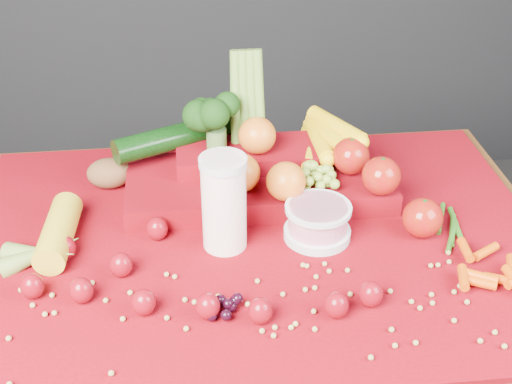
{
  "coord_description": "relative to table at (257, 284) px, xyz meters",
  "views": [
    {
      "loc": [
        -0.12,
        -1.05,
        1.53
      ],
      "look_at": [
        0.0,
        0.02,
        0.85
      ],
      "focal_mm": 50.0,
      "sensor_mm": 36.0,
      "label": 1
    }
  ],
  "objects": [
    {
      "name": "table",
      "position": [
        0.0,
        0.0,
        0.0
      ],
      "size": [
        1.1,
        0.8,
        0.75
      ],
      "color": "#3C240D",
      "rests_on": "ground"
    },
    {
      "name": "red_cloth",
      "position": [
        0.0,
        0.0,
        0.1
      ],
      "size": [
        1.05,
        0.75,
        0.01
      ],
      "primitive_type": "cube",
      "color": "maroon",
      "rests_on": "table"
    },
    {
      "name": "milk_glass",
      "position": [
        -0.06,
        -0.01,
        0.2
      ],
      "size": [
        0.08,
        0.08,
        0.18
      ],
      "rotation": [
        0.0,
        0.0,
        -0.28
      ],
      "color": "white",
      "rests_on": "red_cloth"
    },
    {
      "name": "yogurt_bowl",
      "position": [
        0.11,
        -0.01,
        0.14
      ],
      "size": [
        0.12,
        0.12,
        0.07
      ],
      "rotation": [
        0.0,
        0.0,
        -0.39
      ],
      "color": "silver",
      "rests_on": "red_cloth"
    },
    {
      "name": "strawberry_scatter",
      "position": [
        -0.15,
        -0.14,
        0.13
      ],
      "size": [
        0.58,
        0.28,
        0.05
      ],
      "color": "maroon",
      "rests_on": "red_cloth"
    },
    {
      "name": "dark_grape_cluster",
      "position": [
        -0.08,
        -0.19,
        0.12
      ],
      "size": [
        0.06,
        0.05,
        0.03
      ],
      "primitive_type": null,
      "color": "black",
      "rests_on": "red_cloth"
    },
    {
      "name": "soybean_scatter",
      "position": [
        0.0,
        -0.2,
        0.11
      ],
      "size": [
        0.84,
        0.24,
        0.01
      ],
      "primitive_type": null,
      "color": "#AC954A",
      "rests_on": "red_cloth"
    },
    {
      "name": "corn_ear",
      "position": [
        -0.37,
        -0.01,
        0.13
      ],
      "size": [
        0.19,
        0.24,
        0.06
      ],
      "rotation": [
        0.0,
        0.0,
        1.5
      ],
      "color": "yellow",
      "rests_on": "red_cloth"
    },
    {
      "name": "potato",
      "position": [
        -0.28,
        0.21,
        0.14
      ],
      "size": [
        0.09,
        0.07,
        0.06
      ],
      "primitive_type": "ellipsoid",
      "color": "brown",
      "rests_on": "red_cloth"
    },
    {
      "name": "baby_carrot_pile",
      "position": [
        0.37,
        -0.14,
        0.12
      ],
      "size": [
        0.17,
        0.17,
        0.03
      ],
      "primitive_type": null,
      "color": "#CA4807",
      "rests_on": "red_cloth"
    },
    {
      "name": "green_bean_pile",
      "position": [
        0.36,
        -0.01,
        0.11
      ],
      "size": [
        0.14,
        0.12,
        0.01
      ],
      "primitive_type": null,
      "color": "#276016",
      "rests_on": "red_cloth"
    },
    {
      "name": "produce_mound",
      "position": [
        0.04,
        0.16,
        0.17
      ],
      "size": [
        0.6,
        0.37,
        0.27
      ],
      "color": "maroon",
      "rests_on": "red_cloth"
    }
  ]
}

